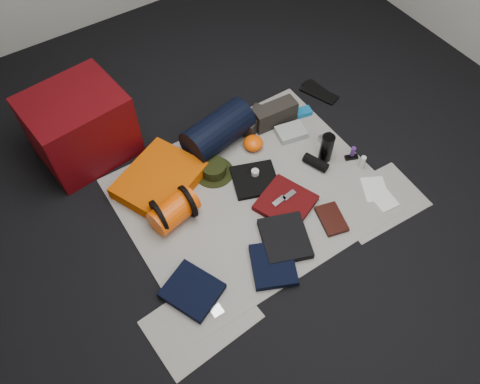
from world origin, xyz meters
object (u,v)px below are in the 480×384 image
sleeping_pad (160,180)px  stuff_sack (174,211)px  navy_duffel (218,131)px  paperback_book (332,219)px  water_bottle (327,148)px  compact_camera (326,138)px  red_cabinet (80,127)px

sleeping_pad → stuff_sack: stuff_sack is taller
navy_duffel → paperback_book: 0.97m
sleeping_pad → paperback_book: sleeping_pad is taller
sleeping_pad → water_bottle: water_bottle is taller
stuff_sack → paperback_book: size_ratio=1.36×
stuff_sack → compact_camera: bearing=-0.7°
sleeping_pad → compact_camera: size_ratio=4.97×
sleeping_pad → paperback_book: bearing=-47.5°
red_cabinet → paperback_book: 1.73m
navy_duffel → compact_camera: bearing=-42.4°
water_bottle → paperback_book: water_bottle is taller
compact_camera → water_bottle: bearing=-128.2°
red_cabinet → sleeping_pad: 0.63m
sleeping_pad → red_cabinet: bearing=117.5°
sleeping_pad → navy_duffel: size_ratio=1.07×
red_cabinet → stuff_sack: size_ratio=2.01×
stuff_sack → paperback_book: (0.81, -0.55, -0.07)m
navy_duffel → paperback_book: bearing=-85.8°
paperback_book → navy_duffel: bearing=120.5°
stuff_sack → compact_camera: stuff_sack is taller
stuff_sack → navy_duffel: size_ratio=0.61×
water_bottle → paperback_book: (-0.28, -0.41, -0.09)m
red_cabinet → water_bottle: 1.63m
stuff_sack → water_bottle: 1.10m
red_cabinet → navy_duffel: 0.90m
sleeping_pad → water_bottle: size_ratio=2.38×
red_cabinet → sleeping_pad: size_ratio=1.15×
sleeping_pad → stuff_sack: 0.29m
red_cabinet → navy_duffel: size_ratio=1.22×
red_cabinet → water_bottle: bearing=-42.1°
stuff_sack → water_bottle: bearing=-7.1°
red_cabinet → water_bottle: size_ratio=2.72×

